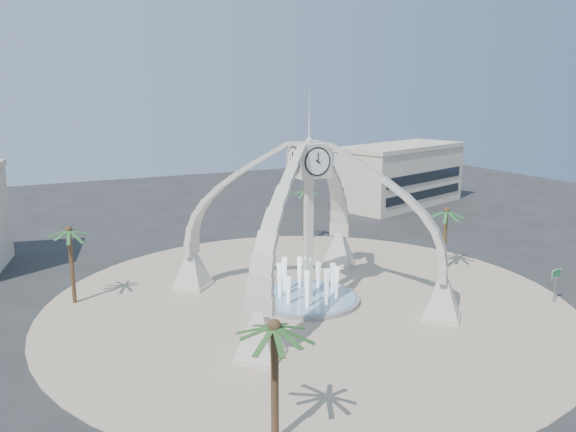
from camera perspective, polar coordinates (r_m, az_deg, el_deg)
name	(u,v)px	position (r m, az deg, el deg)	size (l,w,h in m)	color
ground	(308,302)	(44.07, 2.03, -8.68)	(140.00, 140.00, 0.00)	#282828
plaza	(308,301)	(44.06, 2.04, -8.64)	(40.00, 40.00, 0.06)	tan
clock_tower	(309,220)	(42.15, 2.10, -0.43)	(17.94, 17.94, 16.30)	beige
fountain	(308,298)	(43.97, 2.04, -8.33)	(8.00, 8.00, 3.62)	#939396
building_ne	(401,175)	(81.85, 11.42, 4.14)	(21.87, 14.17, 8.60)	beige
palm_east	(446,211)	(52.02, 15.78, 0.46)	(4.97, 4.97, 6.29)	brown
palm_west	(69,231)	(45.07, -21.39, -1.42)	(4.29, 4.29, 6.48)	brown
palm_north	(305,191)	(59.99, 1.71, 2.53)	(4.41, 4.41, 6.26)	brown
palm_south	(274,328)	(25.35, -1.39, -11.28)	(4.54, 4.54, 6.54)	brown
street_sign	(556,278)	(47.65, 25.58, -5.70)	(1.05, 0.10, 2.86)	slate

